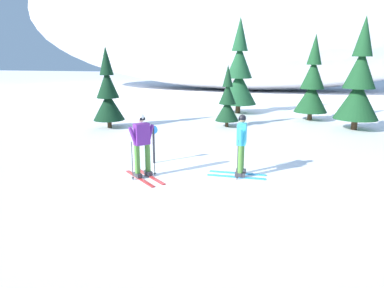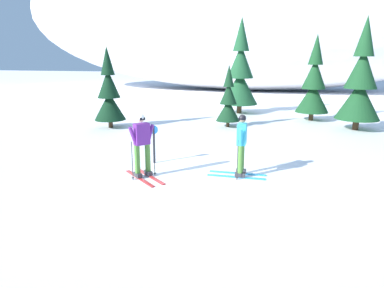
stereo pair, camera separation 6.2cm
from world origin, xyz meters
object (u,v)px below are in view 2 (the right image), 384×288
Objects in this scene: pine_tree_far_left at (109,94)px; pine_tree_center_right at (314,85)px; pine_tree_left at (228,101)px; pine_tree_center_left at (240,74)px; pine_tree_right at (360,84)px; trail_marker_post at (154,141)px; skier_cyan_jacket at (241,144)px; skier_purple_jacket at (142,144)px.

pine_tree_far_left is 10.35m from pine_tree_center_right.
pine_tree_center_left is (0.14, 4.23, 1.06)m from pine_tree_left.
pine_tree_right is at bearing -49.86° from pine_tree_center_right.
trail_marker_post is (-7.40, -6.94, -1.40)m from pine_tree_right.
skier_cyan_jacket is 11.35m from pine_tree_center_left.
skier_purple_jacket reaches higher than trail_marker_post.
pine_tree_left is at bearing 100.05° from skier_cyan_jacket.
skier_purple_jacket is 0.48× the size of pine_tree_far_left.
pine_tree_center_left is (-1.10, 11.22, 1.35)m from skier_cyan_jacket.
skier_cyan_jacket is 0.32× the size of pine_tree_center_left.
pine_tree_far_left is at bearing -165.33° from pine_tree_left.
trail_marker_post is at bearing -103.80° from pine_tree_left.
pine_tree_center_right is at bearing 33.51° from pine_tree_left.
trail_marker_post is (-2.80, 0.65, -0.23)m from skier_cyan_jacket.
pine_tree_center_right is 0.87× the size of pine_tree_right.
pine_tree_far_left reaches higher than skier_purple_jacket.
pine_tree_far_left is 0.75× the size of pine_tree_right.
trail_marker_post is at bearing 95.40° from skier_purple_jacket.
skier_cyan_jacket is at bearing -39.92° from pine_tree_far_left.
skier_purple_jacket is at bearing -97.51° from pine_tree_center_left.
pine_tree_left reaches higher than skier_cyan_jacket.
pine_tree_center_left reaches higher than skier_purple_jacket.
skier_purple_jacket is 0.41× the size of pine_tree_center_right.
pine_tree_left is at bearing 76.20° from trail_marker_post.
trail_marker_post is (3.86, -4.92, -0.87)m from pine_tree_far_left.
pine_tree_right is 4.11× the size of trail_marker_post.
skier_purple_jacket is at bearing -57.54° from pine_tree_far_left.
pine_tree_left is (1.43, 7.69, 0.28)m from skier_purple_jacket.
pine_tree_right is at bearing -32.47° from pine_tree_center_left.
pine_tree_center_right is at bearing 73.68° from skier_cyan_jacket.
pine_tree_left is 6.55m from trail_marker_post.
pine_tree_far_left is 0.69× the size of pine_tree_center_left.
trail_marker_post is at bearing 166.89° from skier_cyan_jacket.
skier_purple_jacket is 1.47× the size of trail_marker_post.
pine_tree_right is at bearing 58.79° from skier_cyan_jacket.
pine_tree_center_left is at bearing 95.58° from skier_cyan_jacket.
skier_purple_jacket is 12.10m from pine_tree_center_left.
skier_purple_jacket is at bearing -131.23° from pine_tree_right.
pine_tree_center_left reaches higher than pine_tree_far_left.
pine_tree_far_left reaches higher than trail_marker_post.
pine_tree_center_right reaches higher than pine_tree_left.
pine_tree_center_left is (1.57, 11.92, 1.34)m from skier_purple_jacket.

